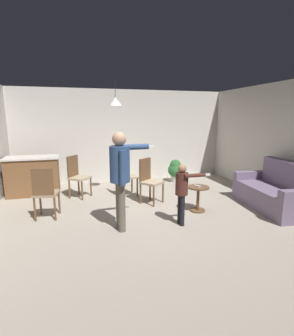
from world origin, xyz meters
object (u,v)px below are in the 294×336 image
at_px(dining_chair_centre_back, 149,179).
at_px(kitchen_counter, 33,176).
at_px(dining_chair_by_counter, 125,174).
at_px(potted_plant_corner, 175,170).
at_px(dining_chair_spare, 45,191).
at_px(person_adult, 121,170).
at_px(spare_remote_on_table, 197,186).
at_px(couch_floral, 275,193).
at_px(dining_chair_near_wall, 77,175).
at_px(side_table_by_couch, 198,196).
at_px(person_child, 182,188).

bearing_deg(dining_chair_centre_back, kitchen_counter, -65.17).
xyz_separation_m(kitchen_counter, dining_chair_by_counter, (2.16, -0.72, 0.07)).
bearing_deg(potted_plant_corner, dining_chair_spare, -149.06).
relative_size(person_adult, dining_chair_by_counter, 1.67).
xyz_separation_m(kitchen_counter, spare_remote_on_table, (3.37, -2.18, 0.06)).
distance_m(couch_floral, dining_chair_near_wall, 4.45).
xyz_separation_m(couch_floral, spare_remote_on_table, (-1.68, 0.23, 0.21)).
bearing_deg(dining_chair_near_wall, couch_floral, 101.40).
bearing_deg(kitchen_counter, side_table_by_couch, -32.21).
height_order(couch_floral, potted_plant_corner, couch_floral).
bearing_deg(kitchen_counter, spare_remote_on_table, -32.87).
height_order(person_adult, dining_chair_spare, person_adult).
xyz_separation_m(dining_chair_near_wall, dining_chair_spare, (-0.59, -1.27, 0.00)).
height_order(kitchen_counter, side_table_by_couch, kitchen_counter).
xyz_separation_m(person_adult, dining_chair_centre_back, (0.85, 1.25, -0.49)).
bearing_deg(spare_remote_on_table, dining_chair_by_counter, 129.68).
distance_m(side_table_by_couch, person_adult, 1.86).
distance_m(side_table_by_couch, dining_chair_near_wall, 2.89).
relative_size(couch_floral, dining_chair_by_counter, 1.88).
relative_size(kitchen_counter, dining_chair_centre_back, 1.26).
distance_m(person_child, dining_chair_near_wall, 2.83).
bearing_deg(dining_chair_spare, potted_plant_corner, 40.11).
relative_size(dining_chair_by_counter, potted_plant_corner, 1.50).
height_order(couch_floral, dining_chair_near_wall, same).
bearing_deg(person_child, kitchen_counter, -133.07).
bearing_deg(person_adult, spare_remote_on_table, 101.12).
bearing_deg(potted_plant_corner, side_table_by_couch, -100.77).
bearing_deg(dining_chair_spare, person_child, -12.15).
distance_m(dining_chair_by_counter, spare_remote_on_table, 1.89).
distance_m(person_adult, dining_chair_by_counter, 1.98).
distance_m(person_adult, dining_chair_spare, 1.61).
distance_m(couch_floral, dining_chair_by_counter, 3.36).
bearing_deg(potted_plant_corner, kitchen_counter, -175.78).
relative_size(kitchen_counter, dining_chair_by_counter, 1.26).
distance_m(person_child, dining_chair_spare, 2.54).
bearing_deg(couch_floral, spare_remote_on_table, 87.90).
relative_size(person_adult, potted_plant_corner, 2.50).
xyz_separation_m(kitchen_counter, dining_chair_centre_back, (2.60, -1.34, 0.07)).
xyz_separation_m(dining_chair_near_wall, spare_remote_on_table, (2.32, -1.69, -0.01)).
xyz_separation_m(person_adult, potted_plant_corner, (2.12, 2.88, -0.67)).
distance_m(dining_chair_spare, spare_remote_on_table, 2.94).
height_order(dining_chair_by_counter, dining_chair_near_wall, same).
relative_size(dining_chair_centre_back, potted_plant_corner, 1.50).
bearing_deg(dining_chair_near_wall, kitchen_counter, -77.87).
xyz_separation_m(couch_floral, potted_plant_corner, (-1.18, 2.69, 0.04)).
height_order(kitchen_counter, person_adult, person_adult).
height_order(dining_chair_by_counter, dining_chair_spare, same).
relative_size(person_adult, dining_chair_spare, 1.67).
bearing_deg(dining_chair_centre_back, dining_chair_spare, -26.84).
xyz_separation_m(couch_floral, dining_chair_centre_back, (-2.45, 1.06, 0.21)).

